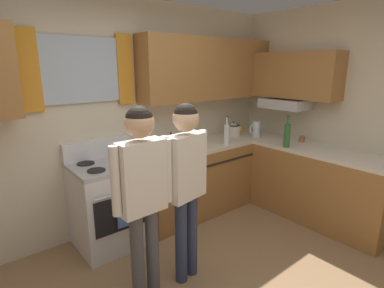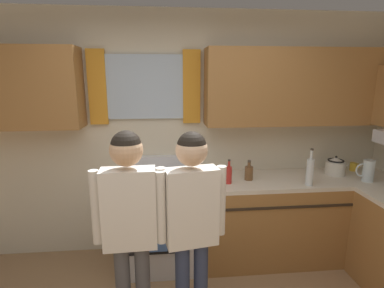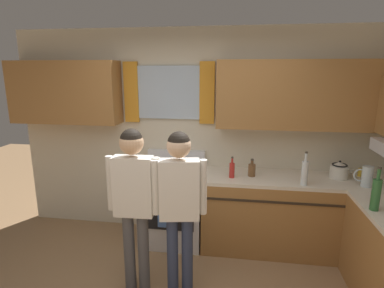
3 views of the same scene
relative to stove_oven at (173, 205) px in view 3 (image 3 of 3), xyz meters
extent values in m
cube|color=beige|center=(0.22, 0.36, 0.83)|extent=(4.60, 0.10, 2.60)
cube|color=silver|center=(-0.09, 0.29, 1.36)|extent=(0.77, 0.03, 0.65)
cube|color=orange|center=(-0.57, 0.28, 1.36)|extent=(0.18, 0.04, 0.75)
cube|color=orange|center=(0.38, 0.28, 1.36)|extent=(0.18, 0.04, 0.75)
cube|color=#9E6B38|center=(-1.39, 0.15, 1.36)|extent=(1.38, 0.32, 0.77)
cube|color=#9E6B38|center=(1.52, 0.15, 1.36)|extent=(2.01, 0.32, 0.77)
cube|color=#9E6B38|center=(1.45, 0.00, -0.04)|extent=(2.13, 0.62, 0.86)
cube|color=beige|center=(1.45, 0.00, 0.41)|extent=(2.13, 0.62, 0.04)
cube|color=#2D2319|center=(1.45, -0.32, 0.25)|extent=(2.01, 0.01, 0.02)
cube|color=silver|center=(0.00, 0.00, -0.04)|extent=(0.74, 0.62, 0.86)
cube|color=black|center=(0.00, -0.32, 0.01)|extent=(0.62, 0.01, 0.36)
cylinder|color=#ADADB2|center=(0.00, -0.34, 0.23)|extent=(0.62, 0.02, 0.02)
cube|color=#ADADB2|center=(0.00, 0.00, 0.41)|extent=(0.74, 0.62, 0.04)
cube|color=silver|center=(0.00, 0.27, 0.53)|extent=(0.74, 0.08, 0.20)
cylinder|color=black|center=(-0.18, -0.14, 0.44)|extent=(0.17, 0.17, 0.01)
cylinder|color=black|center=(0.18, -0.14, 0.44)|extent=(0.17, 0.17, 0.01)
cylinder|color=black|center=(-0.18, 0.13, 0.44)|extent=(0.17, 0.17, 0.01)
cylinder|color=black|center=(0.18, 0.13, 0.44)|extent=(0.17, 0.17, 0.01)
cube|color=#4C72B7|center=(0.00, -0.35, 0.05)|extent=(0.20, 0.02, 0.34)
cylinder|color=#2D6633|center=(1.98, -0.77, 0.57)|extent=(0.08, 0.08, 0.28)
cylinder|color=#2D6633|center=(1.98, -0.77, 0.76)|extent=(0.03, 0.03, 0.10)
cylinder|color=#3F382D|center=(1.98, -0.77, 0.82)|extent=(0.03, 0.03, 0.02)
cylinder|color=red|center=(0.72, -0.10, 0.52)|extent=(0.06, 0.06, 0.17)
cylinder|color=red|center=(0.72, -0.10, 0.63)|extent=(0.02, 0.02, 0.06)
cylinder|color=#3F382D|center=(0.72, -0.10, 0.67)|extent=(0.03, 0.03, 0.02)
cylinder|color=silver|center=(1.49, -0.22, 0.56)|extent=(0.07, 0.07, 0.26)
cylinder|color=silver|center=(1.49, -0.22, 0.74)|extent=(0.03, 0.03, 0.09)
cylinder|color=#3F382D|center=(1.49, -0.22, 0.79)|extent=(0.03, 0.03, 0.02)
cylinder|color=brown|center=(0.94, -0.02, 0.50)|extent=(0.08, 0.08, 0.14)
cylinder|color=brown|center=(0.94, -0.02, 0.60)|extent=(0.03, 0.03, 0.05)
cylinder|color=#3F382D|center=(0.94, -0.02, 0.63)|extent=(0.04, 0.04, 0.02)
cylinder|color=gold|center=(2.20, 0.17, 0.48)|extent=(0.08, 0.08, 0.09)
torus|color=gold|center=(2.25, 0.17, 0.48)|extent=(0.06, 0.01, 0.06)
cylinder|color=silver|center=(1.92, 0.07, 0.50)|extent=(0.20, 0.20, 0.14)
cone|color=silver|center=(1.92, 0.07, 0.60)|extent=(0.18, 0.18, 0.05)
sphere|color=black|center=(1.92, 0.07, 0.63)|extent=(0.02, 0.02, 0.02)
cone|color=silver|center=(2.05, 0.07, 0.53)|extent=(0.09, 0.04, 0.07)
torus|color=black|center=(1.92, 0.07, 0.59)|extent=(0.17, 0.17, 0.02)
cylinder|color=silver|center=(2.13, -0.17, 0.54)|extent=(0.11, 0.11, 0.22)
torus|color=silver|center=(2.06, -0.17, 0.55)|extent=(0.14, 0.02, 0.14)
cylinder|color=#4C4C51|center=(-0.08, -0.95, -0.07)|extent=(0.11, 0.11, 0.79)
cylinder|color=#4C4C51|center=(-0.22, -0.96, -0.07)|extent=(0.11, 0.11, 0.79)
cube|color=white|center=(-0.15, -0.95, 0.60)|extent=(0.37, 0.17, 0.56)
cylinder|color=white|center=(0.06, -0.95, 0.62)|extent=(0.07, 0.07, 0.51)
cylinder|color=white|center=(-0.37, -0.96, 0.62)|extent=(0.07, 0.07, 0.51)
sphere|color=#DBAD84|center=(-0.15, -0.95, 1.01)|extent=(0.22, 0.22, 0.22)
sphere|color=black|center=(-0.15, -0.95, 1.04)|extent=(0.20, 0.20, 0.20)
cylinder|color=#2D3856|center=(0.34, -0.94, -0.08)|extent=(0.11, 0.11, 0.78)
cylinder|color=#2D3856|center=(0.20, -0.96, -0.08)|extent=(0.11, 0.11, 0.78)
cube|color=white|center=(0.27, -0.95, 0.59)|extent=(0.38, 0.21, 0.55)
cylinder|color=white|center=(0.48, -0.91, 0.61)|extent=(0.07, 0.07, 0.51)
cylinder|color=white|center=(0.06, -0.98, 0.61)|extent=(0.07, 0.07, 0.51)
sphere|color=beige|center=(0.27, -0.95, 0.99)|extent=(0.21, 0.21, 0.21)
sphere|color=black|center=(0.27, -0.95, 1.02)|extent=(0.20, 0.20, 0.20)
camera|label=1|loc=(-1.20, -2.83, 1.41)|focal=28.36mm
camera|label=2|loc=(0.09, -2.84, 1.47)|focal=27.84mm
camera|label=3|loc=(0.77, -3.52, 1.63)|focal=29.22mm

